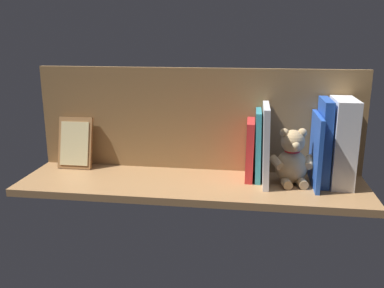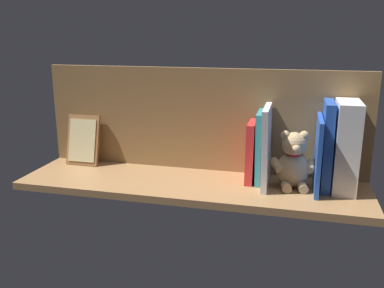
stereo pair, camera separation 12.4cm
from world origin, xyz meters
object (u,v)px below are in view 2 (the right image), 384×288
object	(u,v)px
dictionary_thick_white	(346,147)
picture_frame_leaning	(83,140)
teddy_bear	(293,163)
book_0	(327,145)

from	to	relation	value
dictionary_thick_white	picture_frame_leaning	world-z (taller)	dictionary_thick_white
dictionary_thick_white	teddy_bear	bearing A→B (deg)	5.23
teddy_bear	picture_frame_leaning	bearing A→B (deg)	-14.73
dictionary_thick_white	book_0	xyz separation A→B (cm)	(4.97, -0.51, -0.14)
book_0	teddy_bear	xyz separation A→B (cm)	(9.01, 1.79, -5.27)
book_0	picture_frame_leaning	size ratio (longest dim) A/B	1.50
dictionary_thick_white	teddy_bear	world-z (taller)	dictionary_thick_white
dictionary_thick_white	picture_frame_leaning	distance (cm)	84.16
teddy_bear	picture_frame_leaning	size ratio (longest dim) A/B	0.99
dictionary_thick_white	picture_frame_leaning	xyz separation A→B (cm)	(83.93, -4.25, -4.50)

